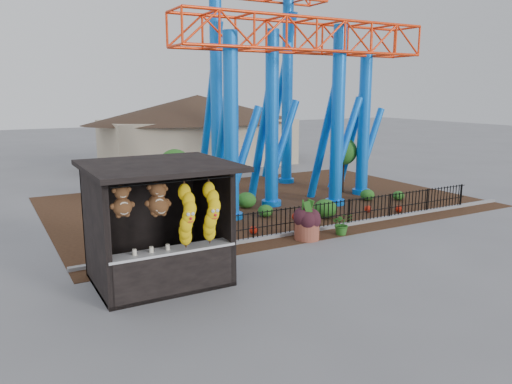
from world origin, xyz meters
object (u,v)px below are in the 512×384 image
prize_booth (161,226)px  roller_coaster (282,54)px  terracotta_planter (307,230)px  potted_plant (342,224)px

prize_booth → roller_coaster: size_ratio=0.32×
terracotta_planter → potted_plant: size_ratio=1.06×
prize_booth → roller_coaster: bearing=42.0°
prize_booth → roller_coaster: 11.99m
roller_coaster → terracotta_planter: 8.91m
prize_booth → potted_plant: prize_booth is taller
potted_plant → roller_coaster: bearing=101.9°
roller_coaster → potted_plant: size_ratio=14.10×
terracotta_planter → potted_plant: 1.38m
prize_booth → terracotta_planter: bearing=14.8°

